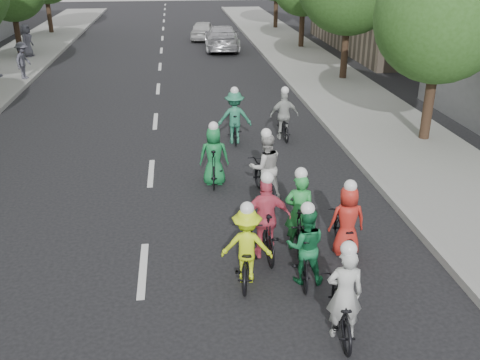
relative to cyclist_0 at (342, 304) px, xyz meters
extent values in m
plane|color=black|center=(-3.33, 2.28, -0.56)|extent=(120.00, 120.00, 0.00)
cube|color=gray|center=(4.67, 12.28, -0.49)|extent=(4.00, 80.00, 0.15)
cube|color=#999993|center=(2.72, 12.28, -0.47)|extent=(0.18, 80.00, 0.18)
cylinder|color=black|center=(-11.53, 26.28, 0.57)|extent=(0.32, 0.32, 2.27)
cylinder|color=black|center=(-11.53, 35.28, 0.68)|extent=(0.32, 0.32, 2.48)
cylinder|color=black|center=(5.47, 8.88, 0.57)|extent=(0.32, 0.32, 2.27)
sphere|color=#2C561C|center=(5.47, 8.88, 3.41)|extent=(4.00, 4.00, 4.00)
cylinder|color=black|center=(5.47, 17.88, 0.68)|extent=(0.32, 0.32, 2.48)
cylinder|color=black|center=(5.47, 26.88, 0.57)|extent=(0.32, 0.32, 2.27)
cylinder|color=black|center=(5.47, 35.88, 0.68)|extent=(0.32, 0.32, 2.48)
imported|color=black|center=(0.00, 0.03, -0.13)|extent=(0.75, 1.69, 0.86)
imported|color=silver|center=(0.00, -0.07, 0.24)|extent=(0.63, 0.45, 1.61)
sphere|color=white|center=(0.00, -0.07, 1.07)|extent=(0.26, 0.26, 0.26)
imported|color=black|center=(-0.25, 1.64, -0.07)|extent=(0.70, 1.68, 0.98)
imported|color=#186C3D|center=(-0.25, 1.54, 0.19)|extent=(0.81, 0.68, 1.51)
sphere|color=white|center=(-0.25, 1.54, 0.97)|extent=(0.26, 0.26, 0.26)
imported|color=black|center=(-1.33, 1.81, -0.11)|extent=(0.90, 1.81, 0.91)
imported|color=#DBFD1C|center=(-1.33, 1.71, 0.19)|extent=(1.05, 0.72, 1.50)
sphere|color=white|center=(-1.33, 1.71, 0.96)|extent=(0.26, 0.26, 0.26)
imported|color=black|center=(-0.83, 2.63, -0.04)|extent=(0.56, 1.75, 1.04)
imported|color=#E6516C|center=(-0.83, 2.53, 0.30)|extent=(1.03, 0.46, 1.73)
sphere|color=white|center=(-0.83, 2.53, 1.19)|extent=(0.26, 0.26, 0.26)
imported|color=black|center=(0.83, 2.53, -0.16)|extent=(0.55, 1.53, 0.80)
imported|color=red|center=(0.83, 2.43, 0.19)|extent=(0.74, 0.49, 1.51)
sphere|color=white|center=(0.83, 2.43, 0.97)|extent=(0.26, 0.26, 0.26)
imported|color=black|center=(-0.10, 2.86, -0.08)|extent=(0.66, 1.65, 0.96)
imported|color=green|center=(-0.10, 2.76, 0.28)|extent=(0.66, 0.48, 1.69)
sphere|color=white|center=(-0.10, 2.76, 1.15)|extent=(0.26, 0.26, 0.26)
imported|color=black|center=(-0.40, 5.34, -0.09)|extent=(0.86, 1.86, 0.94)
imported|color=beige|center=(-0.40, 5.24, 0.30)|extent=(0.91, 0.76, 1.72)
sphere|color=white|center=(-0.40, 5.24, 1.18)|extent=(0.26, 0.26, 0.26)
imported|color=black|center=(-0.68, 9.71, -0.08)|extent=(0.50, 1.63, 0.97)
imported|color=#297C5B|center=(-0.68, 9.61, 0.29)|extent=(1.12, 0.66, 1.70)
sphere|color=white|center=(-0.68, 9.61, 1.16)|extent=(0.26, 0.26, 0.26)
imported|color=black|center=(0.98, 9.90, -0.15)|extent=(0.56, 1.58, 0.83)
imported|color=silver|center=(0.98, 9.80, 0.24)|extent=(0.95, 0.40, 1.61)
sphere|color=white|center=(0.98, 9.80, 1.07)|extent=(0.26, 0.26, 0.26)
imported|color=black|center=(-1.60, 6.44, -0.05)|extent=(0.64, 1.76, 1.03)
imported|color=#1C8040|center=(-1.60, 6.34, 0.24)|extent=(0.82, 0.58, 1.60)
sphere|color=white|center=(-1.60, 6.34, 1.05)|extent=(0.26, 0.26, 0.26)
imported|color=silver|center=(0.46, 27.08, 0.18)|extent=(2.33, 5.23, 1.49)
imported|color=silver|center=(-0.46, 31.32, 0.08)|extent=(2.12, 3.98, 1.29)
imported|color=#4E4E5B|center=(-9.63, 19.50, 0.44)|extent=(0.88, 1.22, 1.71)
imported|color=#51505E|center=(-10.82, 25.33, 0.48)|extent=(0.76, 0.98, 1.79)
camera|label=1|loc=(-2.50, -6.88, 5.28)|focal=40.00mm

